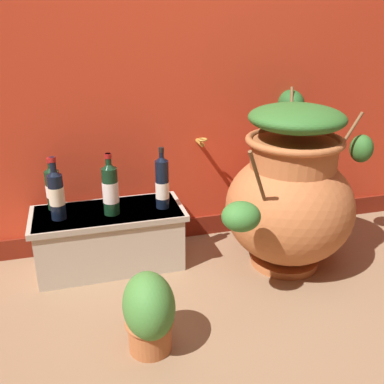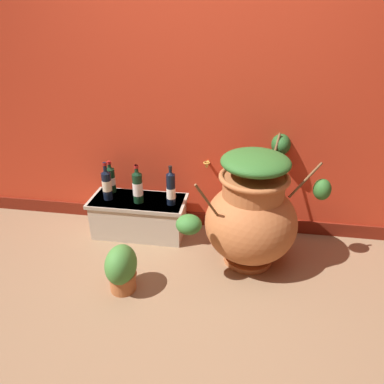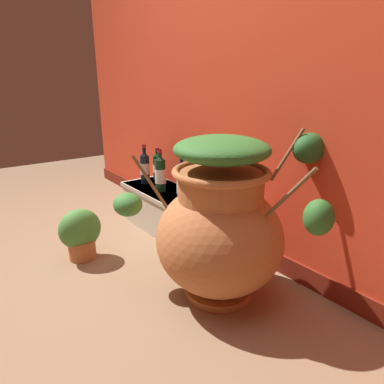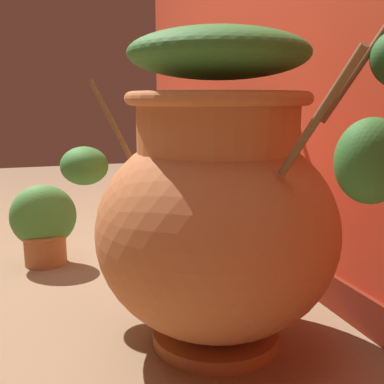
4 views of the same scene
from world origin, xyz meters
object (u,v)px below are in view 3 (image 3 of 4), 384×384
at_px(wine_bottle_middle, 145,167).
at_px(potted_shrub, 80,233).
at_px(wine_bottle_back, 160,173).
at_px(wine_bottle_right, 182,181).
at_px(terracotta_urn, 220,225).
at_px(wine_bottle_left, 158,166).

distance_m(wine_bottle_middle, potted_shrub, 0.80).
bearing_deg(wine_bottle_back, wine_bottle_right, 1.72).
relative_size(wine_bottle_back, potted_shrub, 0.94).
relative_size(terracotta_urn, potted_shrub, 3.02).
relative_size(terracotta_urn, wine_bottle_back, 3.21).
relative_size(wine_bottle_left, wine_bottle_right, 0.85).
distance_m(wine_bottle_middle, wine_bottle_right, 0.53).
xyz_separation_m(terracotta_urn, wine_bottle_left, (-1.18, 0.34, 0.04)).
distance_m(wine_bottle_left, wine_bottle_right, 0.56).
height_order(wine_bottle_left, wine_bottle_middle, wine_bottle_middle).
bearing_deg(wine_bottle_right, wine_bottle_left, 165.95).
xyz_separation_m(terracotta_urn, wine_bottle_back, (-0.90, 0.20, 0.05)).
xyz_separation_m(wine_bottle_left, potted_shrub, (0.34, -0.81, -0.27)).
bearing_deg(wine_bottle_right, potted_shrub, -106.83).
height_order(terracotta_urn, wine_bottle_right, terracotta_urn).
xyz_separation_m(wine_bottle_back, potted_shrub, (0.07, -0.66, -0.29)).
bearing_deg(potted_shrub, wine_bottle_back, 95.63).
height_order(terracotta_urn, wine_bottle_middle, terracotta_urn).
relative_size(terracotta_urn, wine_bottle_left, 3.71).
xyz_separation_m(wine_bottle_left, wine_bottle_middle, (0.02, -0.13, 0.01)).
distance_m(terracotta_urn, wine_bottle_left, 1.23).
distance_m(wine_bottle_middle, wine_bottle_back, 0.26).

